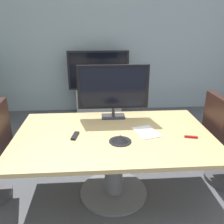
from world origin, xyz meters
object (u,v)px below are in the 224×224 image
at_px(conference_phone, 120,139).
at_px(remote_control, 75,136).
at_px(tv_monitor, 113,89).
at_px(wall_display_unit, 99,94).
at_px(conference_table, 114,148).

relative_size(conference_phone, remote_control, 1.29).
height_order(tv_monitor, wall_display_unit, tv_monitor).
distance_m(conference_table, conference_phone, 0.27).
bearing_deg(wall_display_unit, tv_monitor, -86.02).
bearing_deg(conference_phone, conference_table, 106.17).
height_order(conference_table, conference_phone, conference_phone).
distance_m(tv_monitor, remote_control, 0.75).
height_order(wall_display_unit, conference_phone, wall_display_unit).
height_order(wall_display_unit, remote_control, wall_display_unit).
height_order(conference_table, wall_display_unit, wall_display_unit).
relative_size(tv_monitor, remote_control, 4.94).
distance_m(wall_display_unit, conference_phone, 2.71).
bearing_deg(conference_phone, wall_display_unit, 93.44).
relative_size(conference_table, conference_phone, 9.27).
bearing_deg(tv_monitor, conference_table, -93.68).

